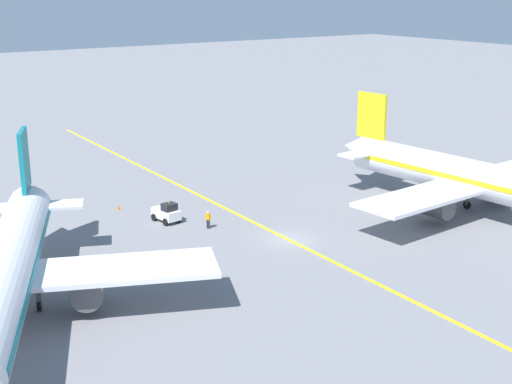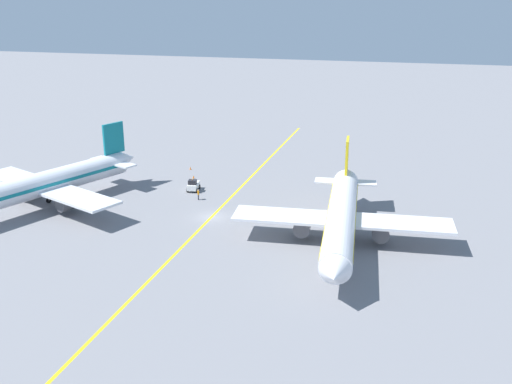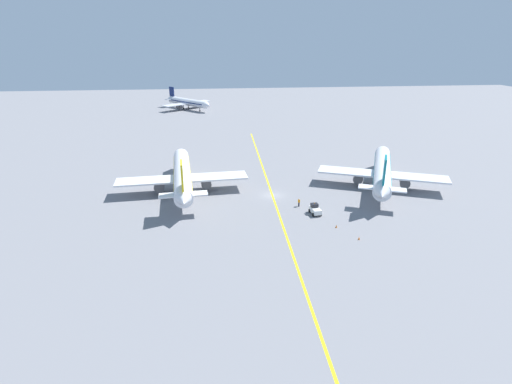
{
  "view_description": "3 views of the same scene",
  "coord_description": "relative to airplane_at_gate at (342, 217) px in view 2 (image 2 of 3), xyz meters",
  "views": [
    {
      "loc": [
        36.49,
        47.95,
        21.97
      ],
      "look_at": [
        1.65,
        -2.65,
        4.07
      ],
      "focal_mm": 50.0,
      "sensor_mm": 36.0,
      "label": 1
    },
    {
      "loc": [
        -26.24,
        76.12,
        31.22
      ],
      "look_at": [
        -5.62,
        -3.88,
        3.02
      ],
      "focal_mm": 42.0,
      "sensor_mm": 36.0,
      "label": 2
    },
    {
      "loc": [
        -12.54,
        -78.57,
        31.22
      ],
      "look_at": [
        -4.09,
        -5.0,
        2.82
      ],
      "focal_mm": 28.0,
      "sensor_mm": 36.0,
      "label": 3
    }
  ],
  "objects": [
    {
      "name": "traffic_cone_near_nose",
      "position": [
        30.36,
        -26.45,
        -3.43
      ],
      "size": [
        0.32,
        0.32,
        0.55
      ],
      "primitive_type": "cone",
      "color": "orange",
      "rests_on": "ground"
    },
    {
      "name": "baggage_tug_white",
      "position": [
        25.7,
        -15.32,
        -2.81
      ],
      "size": [
        2.07,
        3.17,
        2.11
      ],
      "color": "white",
      "rests_on": "ground"
    },
    {
      "name": "ground_crew_worker",
      "position": [
        23.43,
        -11.36,
        -2.8
      ],
      "size": [
        0.36,
        0.53,
        1.68
      ],
      "color": "#23232D",
      "rests_on": "ground"
    },
    {
      "name": "traffic_cone_mid_apron",
      "position": [
        27.98,
        -21.58,
        -3.43
      ],
      "size": [
        0.32,
        0.32,
        0.55
      ],
      "primitive_type": "cone",
      "color": "orange",
      "rests_on": "ground"
    },
    {
      "name": "ground_plane",
      "position": [
        19.08,
        -4.74,
        -3.71
      ],
      "size": [
        400.0,
        400.0,
        0.0
      ],
      "primitive_type": "plane",
      "color": "slate"
    },
    {
      "name": "apron_yellow_centreline",
      "position": [
        19.08,
        -4.74,
        -3.71
      ],
      "size": [
        3.63,
        119.97,
        0.01
      ],
      "primitive_type": "cube",
      "rotation": [
        0.0,
        0.0,
        -0.03
      ],
      "color": "yellow",
      "rests_on": "ground"
    },
    {
      "name": "airplane_at_gate",
      "position": [
        0.0,
        0.0,
        0.0
      ],
      "size": [
        28.31,
        35.54,
        10.6
      ],
      "color": "white",
      "rests_on": "ground"
    },
    {
      "name": "airplane_adjacent_stand",
      "position": [
        44.3,
        -2.17,
        0.0
      ],
      "size": [
        27.78,
        33.81,
        10.6
      ],
      "color": "silver",
      "rests_on": "ground"
    }
  ]
}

